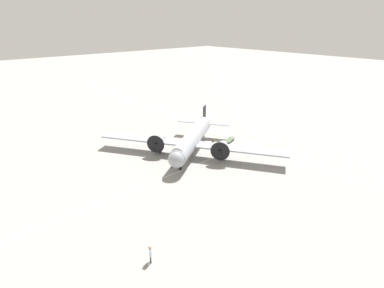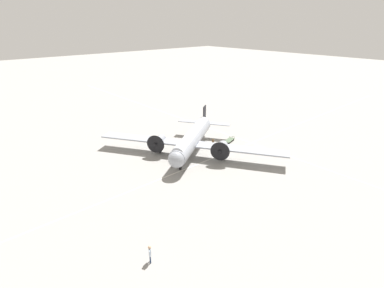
{
  "view_description": "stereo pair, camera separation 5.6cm",
  "coord_description": "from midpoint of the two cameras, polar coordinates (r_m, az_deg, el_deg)",
  "views": [
    {
      "loc": [
        -30.66,
        27.26,
        18.36
      ],
      "look_at": [
        0.0,
        0.0,
        1.5
      ],
      "focal_mm": 28.0,
      "sensor_mm": 36.0,
      "label": 1
    },
    {
      "loc": [
        -30.7,
        27.22,
        18.36
      ],
      "look_at": [
        0.0,
        0.0,
        1.5
      ],
      "focal_mm": 28.0,
      "sensor_mm": 36.0,
      "label": 2
    }
  ],
  "objects": [
    {
      "name": "baggage_cart",
      "position": [
        49.59,
        7.08,
        0.77
      ],
      "size": [
        1.62,
        2.57,
        0.56
      ],
      "rotation": [
        0.0,
        0.0,
        1.87
      ],
      "color": "#4C6047",
      "rests_on": "ground_plane"
    },
    {
      "name": "airliner_main",
      "position": [
        43.7,
        -0.17,
        0.87
      ],
      "size": [
        24.56,
        18.6,
        5.32
      ],
      "rotation": [
        0.0,
        0.0,
        2.14
      ],
      "color": "#9399A3",
      "rests_on": "ground_plane"
    },
    {
      "name": "apron_line_northsouth",
      "position": [
        42.77,
        2.9,
        -3.11
      ],
      "size": [
        0.16,
        120.0,
        0.01
      ],
      "color": "silver",
      "rests_on": "ground_plane"
    },
    {
      "name": "suitcase_near_door",
      "position": [
        48.92,
        3.99,
        0.61
      ],
      "size": [
        0.38,
        0.12,
        0.62
      ],
      "color": "brown",
      "rests_on": "ground_plane"
    },
    {
      "name": "apron_line_eastwest",
      "position": [
        51.6,
        8.27,
        1.25
      ],
      "size": [
        120.0,
        0.16,
        0.01
      ],
      "color": "silver",
      "rests_on": "ground_plane"
    },
    {
      "name": "crew_foreground",
      "position": [
        25.99,
        -8.04,
        -19.75
      ],
      "size": [
        0.51,
        0.36,
        1.68
      ],
      "rotation": [
        0.0,
        0.0,
        2.6
      ],
      "color": "navy",
      "rests_on": "ground_plane"
    },
    {
      "name": "ground_plane",
      "position": [
        44.95,
        -0.04,
        -1.77
      ],
      "size": [
        300.0,
        300.0,
        0.0
      ],
      "primitive_type": "plane",
      "color": "gray"
    }
  ]
}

